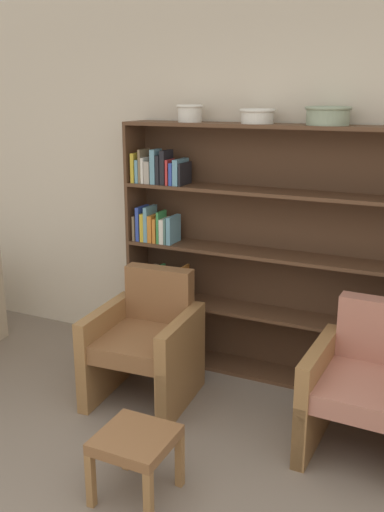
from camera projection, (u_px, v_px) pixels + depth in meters
The scene contains 8 objects.
wall_back at pixel (297, 188), 4.01m from camera, with size 12.00×0.06×2.75m.
bookshelf at pixel (257, 256), 4.09m from camera, with size 2.37×0.30×1.82m.
bowl_stoneware at pixel (190, 112), 4.01m from camera, with size 0.19×0.19×0.12m.
bowl_copper at pixel (258, 115), 3.81m from camera, with size 0.24×0.24×0.10m.
bowl_cream at pixel (328, 115), 3.61m from camera, with size 0.29×0.29×0.12m.
armchair_leather at pixel (146, 343), 3.86m from camera, with size 0.69×0.72×0.86m.
armchair_cushioned at pixel (368, 389), 3.26m from camera, with size 0.66×0.70×0.86m.
footstool at pixel (136, 445), 2.89m from camera, with size 0.37×0.37×0.36m.
Camera 1 is at (1.04, -1.17, 2.02)m, focal length 40.00 mm.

